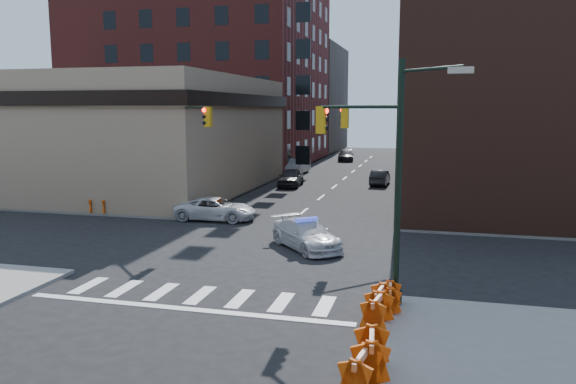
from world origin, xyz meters
The scene contains 31 objects.
ground centered at (0.00, 0.00, 0.00)m, with size 140.00×140.00×0.00m, color black.
sidewalk_nw centered at (-23.00, 32.75, 0.07)m, with size 34.00×54.50×0.15m, color gray.
bank_building centered at (-17.00, 16.50, 4.50)m, with size 22.00×22.00×9.00m, color #8A745A.
apartment_block centered at (-18.50, 40.00, 12.00)m, with size 25.00×25.00×24.00m, color maroon.
commercial_row_ne centered at (13.00, 22.50, 7.00)m, with size 14.00×34.00×14.00m, color #45251B.
filler_nw centered at (-16.00, 62.00, 8.00)m, with size 20.00×18.00×16.00m, color brown.
filler_ne centered at (14.00, 58.00, 6.00)m, with size 16.00×16.00×12.00m, color maroon.
signal_pole_se centered at (6.04, -5.52, 4.61)m, with size 5.40×5.27×8.00m.
signal_pole_nw centered at (-5.85, 5.34, 4.34)m, with size 3.58×3.67×8.00m.
signal_pole_ne centered at (5.84, 5.35, 4.34)m, with size 3.67×3.58×8.00m.
tree_ne_near centered at (7.50, 26.00, 3.49)m, with size 3.00×3.00×4.85m.
tree_ne_far centered at (7.50, 34.00, 3.49)m, with size 3.00×3.00×4.85m.
police_car centered at (2.21, 0.74, 0.67)m, with size 1.88×4.62×1.34m, color silver.
pickup centered at (-4.49, 6.13, 0.67)m, with size 2.22×4.82×1.34m, color silver.
parked_car_wnear centered at (-3.64, 21.29, 0.75)m, with size 1.78×4.42×1.50m, color black.
parked_car_wfar centered at (-5.20, 30.39, 0.76)m, with size 1.60×4.59×1.51m, color #989CA0.
parked_car_wdeep centered at (-2.50, 45.56, 0.68)m, with size 1.90×4.68×1.36m, color black.
parked_car_enear centered at (3.65, 24.05, 0.66)m, with size 1.39×3.98×1.31m, color black.
parked_car_efar centered at (5.50, 35.71, 0.73)m, with size 1.71×4.26×1.45m, color gray.
pedestrian_a centered at (-6.55, 8.51, 1.09)m, with size 0.69×0.45×1.89m, color black.
pedestrian_b centered at (-12.70, 7.76, 1.02)m, with size 0.84×0.66×1.74m, color black.
pedestrian_c centered at (-13.00, 9.03, 1.05)m, with size 1.06×0.44×1.80m, color #1F252E.
barrel_road centered at (1.85, 2.43, 0.56)m, with size 0.63×0.63×1.12m, color red.
barrel_bank centered at (-5.24, 8.26, 0.50)m, with size 0.56×0.56×1.01m, color orange.
barricade_se_a centered at (6.40, -7.60, 0.60)m, with size 1.19×0.59×0.89m, color red, non-canonical shape.
barricade_se_b centered at (6.67, -7.00, 0.56)m, with size 1.09×0.55×0.82m, color #E3440A, non-canonical shape.
barricade_se_c centered at (6.40, -8.50, 0.60)m, with size 1.21×0.60×0.91m, color #C45809, non-canonical shape.
barricade_se_d centered at (6.40, -12.50, 0.61)m, with size 1.23×0.61×0.92m, color #F2540B, non-canonical shape.
barricade_se_e centered at (6.54, -11.59, 0.66)m, with size 1.36×0.68×1.02m, color #EC4A0B, non-canonical shape.
barricade_nw_a centered at (-9.31, 7.84, 0.56)m, with size 1.10×0.55×0.82m, color #EB590B, non-canonical shape.
barricade_nw_b centered at (-12.00, 5.70, 0.61)m, with size 1.23×0.62×0.93m, color red, non-canonical shape.
Camera 1 is at (7.74, -24.64, 6.60)m, focal length 35.00 mm.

